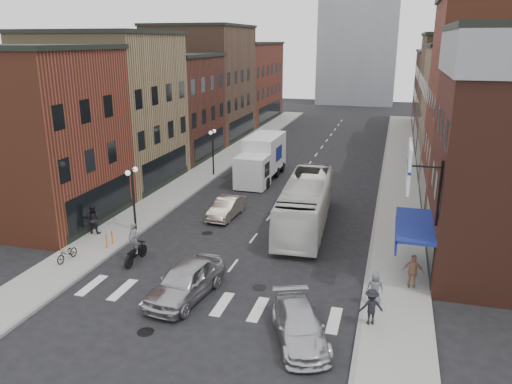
% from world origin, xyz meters
% --- Properties ---
extents(ground, '(160.00, 160.00, 0.00)m').
position_xyz_m(ground, '(0.00, 0.00, 0.00)').
color(ground, black).
rests_on(ground, ground).
extents(sidewalk_left, '(3.00, 74.00, 0.15)m').
position_xyz_m(sidewalk_left, '(-8.50, 22.00, 0.07)').
color(sidewalk_left, gray).
rests_on(sidewalk_left, ground).
extents(sidewalk_right, '(3.00, 74.00, 0.15)m').
position_xyz_m(sidewalk_right, '(8.50, 22.00, 0.07)').
color(sidewalk_right, gray).
rests_on(sidewalk_right, ground).
extents(curb_left, '(0.20, 74.00, 0.16)m').
position_xyz_m(curb_left, '(-7.00, 22.00, 0.00)').
color(curb_left, gray).
rests_on(curb_left, ground).
extents(curb_right, '(0.20, 74.00, 0.16)m').
position_xyz_m(curb_right, '(7.00, 22.00, 0.00)').
color(curb_right, gray).
rests_on(curb_right, ground).
extents(crosswalk_stripes, '(12.00, 2.20, 0.01)m').
position_xyz_m(crosswalk_stripes, '(0.00, -3.00, 0.00)').
color(crosswalk_stripes, silver).
rests_on(crosswalk_stripes, ground).
extents(bldg_left_near, '(10.30, 9.20, 11.30)m').
position_xyz_m(bldg_left_near, '(-14.99, 4.50, 5.65)').
color(bldg_left_near, brown).
rests_on(bldg_left_near, ground).
extents(bldg_left_mid_a, '(10.30, 10.20, 12.30)m').
position_xyz_m(bldg_left_mid_a, '(-14.99, 14.00, 6.15)').
color(bldg_left_mid_a, olive).
rests_on(bldg_left_mid_a, ground).
extents(bldg_left_mid_b, '(10.30, 10.20, 10.30)m').
position_xyz_m(bldg_left_mid_b, '(-14.99, 24.00, 5.15)').
color(bldg_left_mid_b, '#49241A').
rests_on(bldg_left_mid_b, ground).
extents(bldg_left_far_a, '(10.30, 12.20, 13.30)m').
position_xyz_m(bldg_left_far_a, '(-14.99, 35.00, 6.65)').
color(bldg_left_far_a, brown).
rests_on(bldg_left_far_a, ground).
extents(bldg_left_far_b, '(10.30, 16.20, 11.30)m').
position_xyz_m(bldg_left_far_b, '(-14.99, 49.00, 5.65)').
color(bldg_left_far_b, brown).
rests_on(bldg_left_far_b, ground).
extents(bldg_right_mid_a, '(10.30, 10.20, 14.30)m').
position_xyz_m(bldg_right_mid_a, '(15.00, 14.00, 7.15)').
color(bldg_right_mid_a, brown).
rests_on(bldg_right_mid_a, ground).
extents(bldg_right_mid_b, '(10.30, 10.20, 11.30)m').
position_xyz_m(bldg_right_mid_b, '(14.99, 24.00, 5.65)').
color(bldg_right_mid_b, olive).
rests_on(bldg_right_mid_b, ground).
extents(bldg_right_far_a, '(10.30, 12.20, 12.30)m').
position_xyz_m(bldg_right_far_a, '(14.99, 35.00, 6.15)').
color(bldg_right_far_a, brown).
rests_on(bldg_right_far_a, ground).
extents(bldg_right_far_b, '(10.30, 16.20, 10.30)m').
position_xyz_m(bldg_right_far_b, '(14.99, 49.00, 5.15)').
color(bldg_right_far_b, '#49241A').
rests_on(bldg_right_far_b, ground).
extents(awning_blue, '(1.80, 5.00, 0.78)m').
position_xyz_m(awning_blue, '(8.93, 2.50, 2.63)').
color(awning_blue, navy).
rests_on(awning_blue, ground).
extents(billboard_sign, '(1.52, 3.00, 3.70)m').
position_xyz_m(billboard_sign, '(8.59, 0.50, 6.13)').
color(billboard_sign, black).
rests_on(billboard_sign, ground).
extents(streetlamp_near, '(0.32, 1.22, 4.11)m').
position_xyz_m(streetlamp_near, '(-7.40, 4.00, 2.91)').
color(streetlamp_near, black).
rests_on(streetlamp_near, ground).
extents(streetlamp_far, '(0.32, 1.22, 4.11)m').
position_xyz_m(streetlamp_far, '(-7.40, 18.00, 2.91)').
color(streetlamp_far, black).
rests_on(streetlamp_far, ground).
extents(bike_rack, '(0.08, 0.68, 0.80)m').
position_xyz_m(bike_rack, '(-7.60, 1.30, 0.55)').
color(bike_rack, '#D8590C').
rests_on(bike_rack, sidewalk_left).
extents(box_truck, '(2.65, 8.39, 3.64)m').
position_xyz_m(box_truck, '(-3.05, 18.12, 1.80)').
color(box_truck, silver).
rests_on(box_truck, ground).
extents(motorcycle_rider, '(0.64, 2.23, 2.27)m').
position_xyz_m(motorcycle_rider, '(-5.21, -0.02, 1.06)').
color(motorcycle_rider, black).
rests_on(motorcycle_rider, ground).
extents(transit_bus, '(3.25, 11.28, 3.10)m').
position_xyz_m(transit_bus, '(2.63, 7.89, 1.55)').
color(transit_bus, silver).
rests_on(transit_bus, ground).
extents(sedan_left_near, '(2.67, 5.22, 1.70)m').
position_xyz_m(sedan_left_near, '(-1.04, -2.83, 0.85)').
color(sedan_left_near, '#AFAFB4').
rests_on(sedan_left_near, ground).
extents(sedan_left_far, '(1.64, 4.13, 1.34)m').
position_xyz_m(sedan_left_far, '(-2.82, 8.20, 0.67)').
color(sedan_left_far, '#AFA38E').
rests_on(sedan_left_far, ground).
extents(curb_car, '(3.42, 4.90, 1.32)m').
position_xyz_m(curb_car, '(4.73, -4.87, 0.66)').
color(curb_car, silver).
rests_on(curb_car, ground).
extents(parked_bicycle, '(0.62, 1.59, 0.82)m').
position_xyz_m(parked_bicycle, '(-8.70, -1.09, 0.56)').
color(parked_bicycle, black).
rests_on(parked_bicycle, sidewalk_left).
extents(ped_left_solo, '(0.94, 0.61, 1.82)m').
position_xyz_m(ped_left_solo, '(-9.60, 2.82, 1.06)').
color(ped_left_solo, black).
rests_on(ped_left_solo, sidewalk_left).
extents(ped_right_a, '(1.13, 0.81, 1.58)m').
position_xyz_m(ped_right_a, '(7.40, -3.06, 0.94)').
color(ped_right_a, black).
rests_on(ped_right_a, sidewalk_right).
extents(ped_right_b, '(0.99, 0.51, 1.68)m').
position_xyz_m(ped_right_b, '(9.14, 0.72, 0.99)').
color(ped_right_b, '#97684D').
rests_on(ped_right_b, sidewalk_right).
extents(ped_right_c, '(0.81, 0.59, 1.55)m').
position_xyz_m(ped_right_c, '(7.47, -1.33, 0.92)').
color(ped_right_c, '#55585C').
rests_on(ped_right_c, sidewalk_right).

